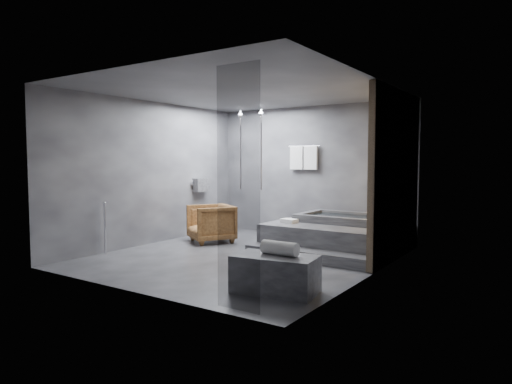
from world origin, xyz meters
The scene contains 7 objects.
room centered at (0.40, 0.24, 1.73)m, with size 5.00×5.04×2.82m.
tub_deck centered at (1.05, 1.45, 0.25)m, with size 2.20×2.00×0.50m, color #2E2E31.
tub_step centered at (1.05, 0.27, 0.09)m, with size 2.20×0.36×0.18m, color #2E2E31.
concrete_bench centered at (1.55, -1.52, 0.23)m, with size 1.03×0.57×0.46m, color #353537.
driftwood_chair centered at (-1.36, 0.76, 0.38)m, with size 0.81×0.84×0.76m, color #462811.
rolled_towel centered at (1.57, -1.47, 0.55)m, with size 0.17×0.17×0.48m, color silver.
deck_towel centered at (0.35, 0.93, 0.54)m, with size 0.28×0.20×0.07m, color white.
Camera 1 is at (4.46, -6.31, 1.65)m, focal length 32.00 mm.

